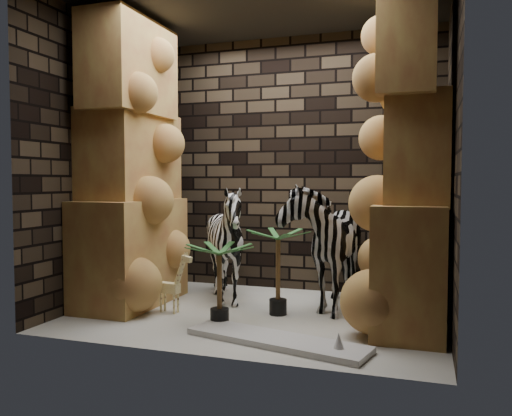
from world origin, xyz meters
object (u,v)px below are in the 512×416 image
(palm_front, at_px, (278,271))
(surfboard, at_px, (276,340))
(palm_back, at_px, (219,284))
(zebra_right, at_px, (325,234))
(zebra_left, at_px, (227,250))
(giraffe_toy, at_px, (169,281))

(palm_front, height_order, surfboard, palm_front)
(palm_front, xyz_separation_m, palm_back, (-0.40, -0.52, -0.05))
(zebra_right, height_order, palm_back, zebra_right)
(zebra_right, height_order, zebra_left, zebra_right)
(zebra_right, relative_size, palm_back, 2.01)
(palm_front, bearing_deg, giraffe_toy, -165.86)
(giraffe_toy, bearing_deg, zebra_right, 37.81)
(zebra_right, distance_m, palm_back, 1.32)
(giraffe_toy, bearing_deg, palm_back, -12.06)
(zebra_left, height_order, surfboard, zebra_left)
(palm_front, bearing_deg, zebra_right, 53.71)
(giraffe_toy, distance_m, surfboard, 1.43)
(palm_front, distance_m, palm_back, 0.65)
(surfboard, bearing_deg, zebra_left, 140.58)
(giraffe_toy, distance_m, palm_back, 0.69)
(giraffe_toy, relative_size, palm_back, 0.84)
(zebra_left, height_order, palm_back, zebra_left)
(giraffe_toy, xyz_separation_m, palm_front, (1.04, 0.26, 0.11))
(palm_front, height_order, palm_back, palm_front)
(zebra_right, distance_m, palm_front, 0.69)
(palm_front, xyz_separation_m, surfboard, (0.23, -0.85, -0.40))
(palm_back, xyz_separation_m, surfboard, (0.63, -0.34, -0.35))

